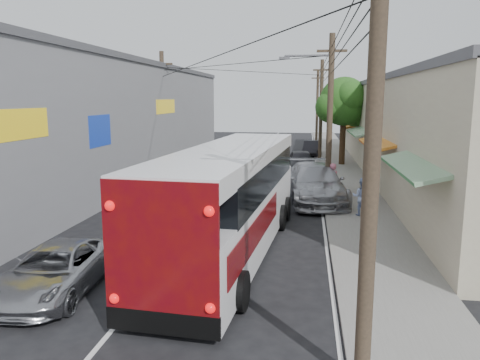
# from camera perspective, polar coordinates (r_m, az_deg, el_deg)

# --- Properties ---
(ground) EXTENTS (120.00, 120.00, 0.00)m
(ground) POSITION_cam_1_polar(r_m,az_deg,el_deg) (11.76, -13.84, -15.68)
(ground) COLOR black
(ground) RESTS_ON ground
(sidewalk) EXTENTS (3.00, 80.00, 0.12)m
(sidewalk) POSITION_cam_1_polar(r_m,az_deg,el_deg) (30.30, 12.49, 0.26)
(sidewalk) COLOR slate
(sidewalk) RESTS_ON ground
(building_right) EXTENTS (7.09, 40.00, 6.25)m
(building_right) POSITION_cam_1_polar(r_m,az_deg,el_deg) (32.58, 20.37, 6.02)
(building_right) COLOR #BFB697
(building_right) RESTS_ON ground
(building_left) EXTENTS (7.20, 36.00, 7.25)m
(building_left) POSITION_cam_1_polar(r_m,az_deg,el_deg) (30.56, -16.43, 6.95)
(building_left) COLOR gray
(building_left) RESTS_ON ground
(utility_poles) EXTENTS (11.80, 45.28, 8.00)m
(utility_poles) POSITION_cam_1_polar(r_m,az_deg,el_deg) (30.15, 6.27, 8.17)
(utility_poles) COLOR #473828
(utility_poles) RESTS_ON ground
(street_tree) EXTENTS (4.40, 4.00, 6.60)m
(street_tree) POSITION_cam_1_polar(r_m,az_deg,el_deg) (35.92, 12.66, 9.13)
(street_tree) COLOR #3F2B19
(street_tree) RESTS_ON ground
(coach_bus) EXTENTS (3.55, 12.25, 3.48)m
(coach_bus) POSITION_cam_1_polar(r_m,az_deg,el_deg) (15.30, -0.99, -2.23)
(coach_bus) COLOR white
(coach_bus) RESTS_ON ground
(jeepney) EXTENTS (2.30, 4.58, 1.24)m
(jeepney) POSITION_cam_1_polar(r_m,az_deg,el_deg) (13.30, -21.56, -10.13)
(jeepney) COLOR #AAABB1
(jeepney) RESTS_ON ground
(parked_suv) EXTENTS (3.41, 6.67, 1.85)m
(parked_suv) POSITION_cam_1_polar(r_m,az_deg,el_deg) (23.17, 9.15, -0.39)
(parked_suv) COLOR #9D9FA5
(parked_suv) RESTS_ON ground
(parked_car_mid) EXTENTS (2.17, 4.49, 1.48)m
(parked_car_mid) POSITION_cam_1_polar(r_m,az_deg,el_deg) (32.74, 7.47, 2.32)
(parked_car_mid) COLOR black
(parked_car_mid) RESTS_ON ground
(parked_car_far) EXTENTS (1.62, 4.07, 1.32)m
(parked_car_far) POSITION_cam_1_polar(r_m,az_deg,el_deg) (42.13, 8.73, 3.87)
(parked_car_far) COLOR black
(parked_car_far) RESTS_ON ground
(pedestrian_near) EXTENTS (0.76, 0.60, 1.83)m
(pedestrian_near) POSITION_cam_1_polar(r_m,az_deg,el_deg) (23.11, 11.14, -0.21)
(pedestrian_near) COLOR pink
(pedestrian_near) RESTS_ON sidewalk
(pedestrian_far) EXTENTS (0.92, 0.80, 1.61)m
(pedestrian_far) POSITION_cam_1_polar(r_m,az_deg,el_deg) (20.40, 14.62, -1.99)
(pedestrian_far) COLOR #92A4D5
(pedestrian_far) RESTS_ON sidewalk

